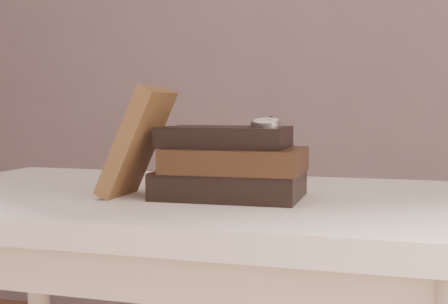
% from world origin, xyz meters
% --- Properties ---
extents(table, '(1.00, 0.60, 0.75)m').
position_xyz_m(table, '(0.00, 0.35, 0.66)').
color(table, silver).
rests_on(table, ground).
extents(book_stack, '(0.24, 0.17, 0.12)m').
position_xyz_m(book_stack, '(0.11, 0.31, 0.80)').
color(book_stack, black).
rests_on(book_stack, table).
extents(journal, '(0.10, 0.12, 0.18)m').
position_xyz_m(journal, '(-0.04, 0.28, 0.84)').
color(journal, '#47301B').
rests_on(journal, table).
extents(pocket_watch, '(0.05, 0.15, 0.02)m').
position_xyz_m(pocket_watch, '(0.17, 0.31, 0.87)').
color(pocket_watch, silver).
rests_on(pocket_watch, book_stack).
extents(eyeglasses, '(0.10, 0.12, 0.05)m').
position_xyz_m(eyeglasses, '(0.03, 0.39, 0.82)').
color(eyeglasses, silver).
rests_on(eyeglasses, book_stack).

